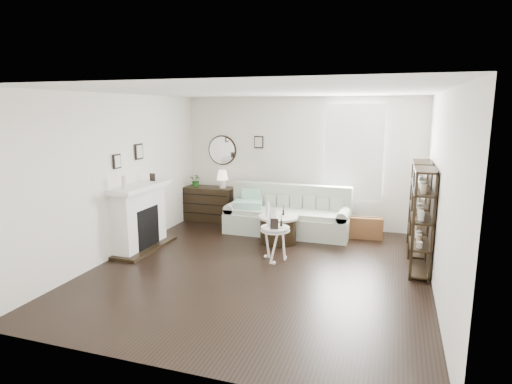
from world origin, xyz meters
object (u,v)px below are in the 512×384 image
(dresser, at_px, (209,204))
(pedestal_table, at_px, (275,230))
(sofa, at_px, (288,217))
(drum_table, at_px, (278,229))

(dresser, relative_size, pedestal_table, 1.97)
(sofa, distance_m, drum_table, 0.68)
(sofa, xyz_separation_m, drum_table, (-0.02, -0.68, -0.06))
(drum_table, xyz_separation_m, pedestal_table, (0.21, -0.96, 0.27))
(sofa, xyz_separation_m, dresser, (-1.90, 0.39, 0.06))
(dresser, xyz_separation_m, drum_table, (1.88, -1.07, -0.12))
(sofa, relative_size, pedestal_table, 4.25)
(dresser, bearing_deg, sofa, -11.74)
(dresser, height_order, pedestal_table, dresser)
(sofa, bearing_deg, pedestal_table, -83.27)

